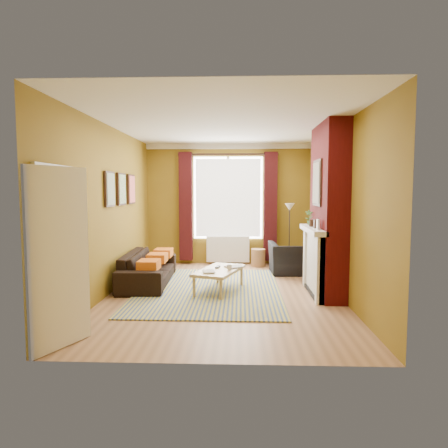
{
  "coord_description": "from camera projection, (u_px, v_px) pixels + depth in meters",
  "views": [
    {
      "loc": [
        0.26,
        -6.59,
        1.74
      ],
      "look_at": [
        0.0,
        0.25,
        1.15
      ],
      "focal_mm": 32.0,
      "sensor_mm": 36.0,
      "label": 1
    }
  ],
  "objects": [
    {
      "name": "wicker_stool",
      "position": [
        258.0,
        258.0,
        9.07
      ],
      "size": [
        0.39,
        0.39,
        0.4
      ],
      "rotation": [
        0.0,
        0.0,
        -0.29
      ],
      "color": "olive",
      "rests_on": "ground"
    },
    {
      "name": "coffee_table",
      "position": [
        219.0,
        272.0,
        6.81
      ],
      "size": [
        0.92,
        1.28,
        0.39
      ],
      "rotation": [
        0.0,
        0.0,
        -0.32
      ],
      "color": "tan",
      "rests_on": "ground"
    },
    {
      "name": "mug",
      "position": [
        229.0,
        267.0,
        6.73
      ],
      "size": [
        0.13,
        0.13,
        0.09
      ],
      "primitive_type": "imported",
      "rotation": [
        0.0,
        0.0,
        -0.46
      ],
      "color": "#999999",
      "rests_on": "coffee_table"
    },
    {
      "name": "tv_remote",
      "position": [
        218.0,
        267.0,
        6.95
      ],
      "size": [
        0.09,
        0.18,
        0.02
      ],
      "rotation": [
        0.0,
        0.0,
        -0.19
      ],
      "color": "#252528",
      "rests_on": "coffee_table"
    },
    {
      "name": "book_b",
      "position": [
        231.0,
        266.0,
        7.06
      ],
      "size": [
        0.37,
        0.35,
        0.02
      ],
      "primitive_type": "imported",
      "rotation": [
        0.0,
        0.0,
        -1.03
      ],
      "color": "#999999",
      "rests_on": "coffee_table"
    },
    {
      "name": "ground",
      "position": [
        223.0,
        293.0,
        6.72
      ],
      "size": [
        5.5,
        5.5,
        0.0
      ],
      "primitive_type": "plane",
      "color": "#8C6240",
      "rests_on": "ground"
    },
    {
      "name": "room_walls",
      "position": [
        260.0,
        211.0,
        6.86
      ],
      "size": [
        3.82,
        5.54,
        2.83
      ],
      "color": "brown",
      "rests_on": "ground"
    },
    {
      "name": "sofa",
      "position": [
        148.0,
        268.0,
        7.39
      ],
      "size": [
        0.87,
        2.04,
        0.59
      ],
      "primitive_type": "imported",
      "rotation": [
        0.0,
        0.0,
        1.61
      ],
      "color": "black",
      "rests_on": "ground"
    },
    {
      "name": "armchair",
      "position": [
        294.0,
        258.0,
        8.26
      ],
      "size": [
        1.02,
        0.9,
        0.64
      ],
      "primitive_type": "imported",
      "rotation": [
        0.0,
        0.0,
        3.18
      ],
      "color": "black",
      "rests_on": "ground"
    },
    {
      "name": "striped_rug",
      "position": [
        209.0,
        289.0,
        6.95
      ],
      "size": [
        2.44,
        3.38,
        0.02
      ],
      "rotation": [
        0.0,
        0.0,
        -0.0
      ],
      "color": "#2F4983",
      "rests_on": "ground"
    },
    {
      "name": "floor_lamp",
      "position": [
        290.0,
        217.0,
        8.72
      ],
      "size": [
        0.22,
        0.22,
        1.44
      ],
      "rotation": [
        0.0,
        0.0,
        -0.02
      ],
      "color": "black",
      "rests_on": "ground"
    },
    {
      "name": "book_a",
      "position": [
        203.0,
        272.0,
        6.53
      ],
      "size": [
        0.23,
        0.29,
        0.02
      ],
      "primitive_type": "imported",
      "rotation": [
        0.0,
        0.0,
        0.14
      ],
      "color": "#999999",
      "rests_on": "coffee_table"
    }
  ]
}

